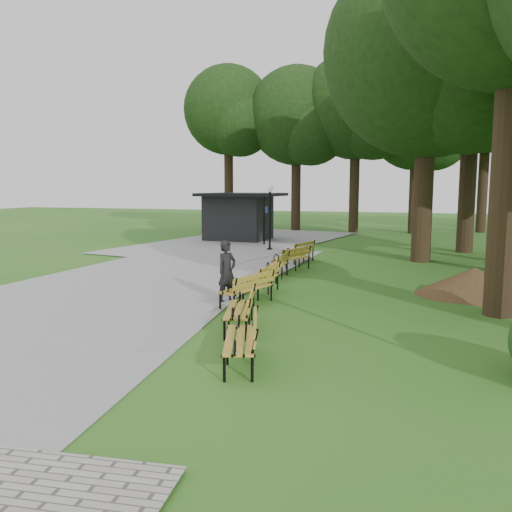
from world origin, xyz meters
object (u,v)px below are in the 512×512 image
(person, at_px, (227,272))
(bench_5, at_px, (291,259))
(bench_2, at_px, (247,289))
(kiosk, at_px, (238,217))
(bench_0, at_px, (240,340))
(dirt_mound, at_px, (474,282))
(bench_6, at_px, (299,252))
(lawn_tree_2, at_px, (429,53))
(lamp_post, at_px, (270,203))
(lawn_tree_4, at_px, (473,73))
(bench_3, at_px, (261,279))
(bench_4, at_px, (275,266))
(bench_1, at_px, (239,310))

(person, xyz_separation_m, bench_5, (0.34, 5.68, -0.39))
(bench_2, bearing_deg, person, -90.00)
(kiosk, distance_m, bench_0, 21.18)
(dirt_mound, height_order, bench_6, bench_6)
(bench_5, bearing_deg, lawn_tree_2, 153.62)
(person, bearing_deg, bench_5, 23.42)
(kiosk, relative_size, bench_5, 2.25)
(lamp_post, bearing_deg, lawn_tree_4, 13.59)
(bench_3, xyz_separation_m, lawn_tree_2, (4.29, 8.32, 7.80))
(bench_3, xyz_separation_m, bench_6, (-0.38, 6.44, 0.00))
(lamp_post, bearing_deg, bench_4, -72.46)
(bench_0, relative_size, bench_4, 1.00)
(bench_4, height_order, bench_6, same)
(lamp_post, xyz_separation_m, dirt_mound, (8.42, -8.36, -1.84))
(bench_1, bearing_deg, bench_2, -179.81)
(bench_3, relative_size, bench_5, 1.00)
(person, height_order, lawn_tree_4, lawn_tree_4)
(bench_5, bearing_deg, bench_6, -152.63)
(lawn_tree_2, bearing_deg, bench_5, -139.09)
(person, height_order, bench_0, person)
(bench_6, bearing_deg, person, 13.10)
(lamp_post, height_order, dirt_mound, lamp_post)
(bench_4, bearing_deg, kiosk, -156.98)
(lamp_post, bearing_deg, bench_1, -76.53)
(bench_2, relative_size, bench_4, 1.00)
(bench_3, xyz_separation_m, bench_4, (-0.28, 2.54, 0.00))
(bench_0, height_order, bench_1, same)
(bench_1, distance_m, bench_5, 8.21)
(bench_6, xyz_separation_m, lawn_tree_4, (6.60, 5.68, 7.65))
(kiosk, xyz_separation_m, lawn_tree_2, (9.97, -5.75, 6.90))
(bench_1, distance_m, bench_3, 3.81)
(bench_4, bearing_deg, bench_5, 175.87)
(bench_0, bearing_deg, dirt_mound, 132.38)
(person, distance_m, lamp_post, 11.53)
(lawn_tree_2, bearing_deg, bench_0, -101.46)
(dirt_mound, xyz_separation_m, bench_2, (-5.73, -3.09, 0.03))
(bench_3, bearing_deg, dirt_mound, 109.10)
(bench_4, height_order, bench_5, same)
(bench_0, bearing_deg, bench_5, 171.70)
(lawn_tree_4, bearing_deg, bench_0, -104.96)
(kiosk, relative_size, lawn_tree_2, 0.35)
(lamp_post, relative_size, dirt_mound, 1.16)
(kiosk, bearing_deg, bench_4, -61.63)
(bench_2, bearing_deg, lamp_post, -149.06)
(bench_6, bearing_deg, bench_1, 20.24)
(bench_2, height_order, lawn_tree_2, lawn_tree_2)
(kiosk, xyz_separation_m, bench_0, (7.10, -19.93, -0.90))
(kiosk, height_order, lawn_tree_4, lawn_tree_4)
(kiosk, relative_size, bench_4, 2.25)
(bench_4, distance_m, lawn_tree_2, 10.74)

